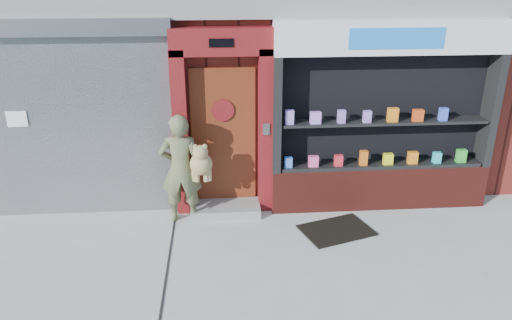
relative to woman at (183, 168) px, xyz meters
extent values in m
plane|color=#9E9E99|center=(1.37, -1.53, -0.87)|extent=(80.00, 80.00, 0.00)
cube|color=gray|center=(1.37, 0.39, 2.28)|extent=(12.00, 0.16, 0.30)
cube|color=gray|center=(-1.63, 0.41, 0.53)|extent=(3.00, 0.10, 2.80)
cube|color=slate|center=(-1.63, 0.35, 2.05)|extent=(3.10, 0.30, 0.24)
cube|color=white|center=(-2.43, 0.35, 0.73)|extent=(0.30, 0.01, 0.24)
cube|color=#5F1013|center=(-0.03, 0.33, 0.43)|extent=(0.22, 0.28, 2.60)
cube|color=#5F1013|center=(1.27, 0.33, 0.43)|extent=(0.22, 0.28, 2.60)
cube|color=#5F1013|center=(0.62, 0.33, 1.83)|extent=(1.50, 0.28, 0.40)
cube|color=black|center=(0.62, 0.18, 1.83)|extent=(0.35, 0.01, 0.12)
cube|color=#5F2411|center=(0.62, 0.44, 0.33)|extent=(1.00, 0.06, 2.20)
cylinder|color=black|center=(0.62, 0.40, 0.78)|extent=(0.28, 0.02, 0.28)
cylinder|color=#5F1013|center=(0.62, 0.39, 0.78)|extent=(0.34, 0.02, 0.34)
cube|color=gray|center=(0.62, 0.17, -0.80)|extent=(1.10, 0.55, 0.15)
cube|color=slate|center=(1.27, 0.18, 0.53)|extent=(0.10, 0.02, 0.18)
cube|color=#5D1C16|center=(3.12, 0.27, -0.52)|extent=(3.50, 0.40, 0.70)
cube|color=black|center=(1.43, 0.27, 0.73)|extent=(0.12, 0.40, 1.80)
cube|color=black|center=(4.81, 0.27, 0.73)|extent=(0.12, 0.40, 1.80)
cube|color=black|center=(3.12, 0.46, 0.73)|extent=(3.30, 0.03, 1.80)
cube|color=black|center=(3.12, 0.27, -0.14)|extent=(3.20, 0.36, 0.06)
cube|color=black|center=(3.12, 0.27, 0.58)|extent=(3.20, 0.36, 0.04)
cube|color=white|center=(3.12, 0.27, 1.88)|extent=(3.50, 0.40, 0.50)
cube|color=blue|center=(3.12, 0.07, 1.88)|extent=(1.40, 0.01, 0.30)
cube|color=#4473E7|center=(1.62, 0.19, -0.03)|extent=(0.12, 0.09, 0.17)
cube|color=#F55195|center=(2.02, 0.19, -0.03)|extent=(0.15, 0.09, 0.17)
cube|color=red|center=(2.42, 0.19, -0.03)|extent=(0.13, 0.09, 0.18)
cube|color=orange|center=(2.82, 0.19, 0.00)|extent=(0.12, 0.09, 0.24)
cube|color=yellow|center=(3.22, 0.19, -0.03)|extent=(0.15, 0.09, 0.18)
cube|color=orange|center=(3.62, 0.19, -0.02)|extent=(0.15, 0.09, 0.20)
cube|color=#29C8CE|center=(4.02, 0.19, -0.03)|extent=(0.12, 0.09, 0.18)
cube|color=green|center=(4.42, 0.19, -0.01)|extent=(0.15, 0.09, 0.21)
cube|color=#A17BDE|center=(1.62, 0.19, 0.71)|extent=(0.13, 0.09, 0.22)
cube|color=#BA86F2|center=(2.02, 0.19, 0.69)|extent=(0.16, 0.09, 0.18)
cube|color=#9C73CF|center=(2.42, 0.19, 0.70)|extent=(0.11, 0.09, 0.20)
cube|color=#A87ADC|center=(2.82, 0.19, 0.69)|extent=(0.12, 0.09, 0.18)
cube|color=orange|center=(3.22, 0.19, 0.70)|extent=(0.16, 0.09, 0.22)
cube|color=#E94B18|center=(3.62, 0.19, 0.69)|extent=(0.16, 0.09, 0.18)
cube|color=#4258E2|center=(4.02, 0.19, 0.70)|extent=(0.12, 0.09, 0.20)
imported|color=brown|center=(-0.04, 0.01, -0.01)|extent=(0.63, 0.42, 1.72)
sphere|color=#957C4A|center=(0.28, -0.05, 0.08)|extent=(0.34, 0.34, 0.34)
sphere|color=#957C4A|center=(0.28, -0.11, 0.29)|extent=(0.23, 0.23, 0.23)
sphere|color=#957C4A|center=(0.21, -0.11, 0.38)|extent=(0.08, 0.08, 0.08)
sphere|color=#957C4A|center=(0.34, -0.11, 0.38)|extent=(0.08, 0.08, 0.08)
cylinder|color=#957C4A|center=(0.16, -0.05, -0.09)|extent=(0.08, 0.08, 0.20)
cylinder|color=#957C4A|center=(0.39, -0.05, -0.09)|extent=(0.08, 0.08, 0.20)
cylinder|color=#957C4A|center=(0.21, -0.07, -0.09)|extent=(0.08, 0.08, 0.20)
cylinder|color=#957C4A|center=(0.34, -0.07, -0.09)|extent=(0.08, 0.08, 0.20)
cube|color=black|center=(2.27, -0.53, -0.86)|extent=(1.18, 0.99, 0.03)
camera|label=1|loc=(0.56, -6.97, 2.91)|focal=35.00mm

